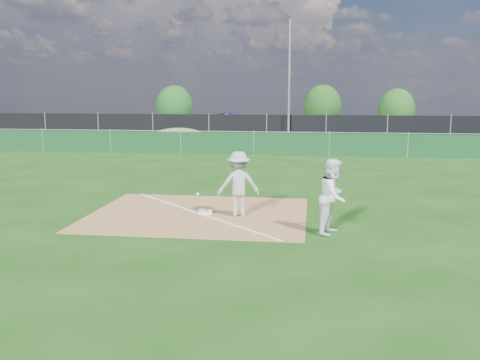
{
  "coord_description": "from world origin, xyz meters",
  "views": [
    {
      "loc": [
        3.12,
        -13.34,
        3.44
      ],
      "look_at": [
        1.17,
        1.0,
        1.0
      ],
      "focal_mm": 40.0,
      "sensor_mm": 36.0,
      "label": 1
    }
  ],
  "objects_px": {
    "car_right": "(345,127)",
    "tree_mid": "(323,106)",
    "tree_right": "(397,109)",
    "runner": "(333,196)",
    "light_pole": "(289,82)",
    "car_left": "(201,126)",
    "tree_left": "(174,107)",
    "car_mid": "(236,124)",
    "play_at_first": "(239,184)",
    "first_base": "(205,212)"
  },
  "relations": [
    {
      "from": "first_base",
      "to": "car_left",
      "type": "xyz_separation_m",
      "value": [
        -5.71,
        26.39,
        0.67
      ]
    },
    {
      "from": "light_pole",
      "to": "car_right",
      "type": "relative_size",
      "value": 1.87
    },
    {
      "from": "play_at_first",
      "to": "runner",
      "type": "bearing_deg",
      "value": -30.0
    },
    {
      "from": "car_left",
      "to": "car_right",
      "type": "relative_size",
      "value": 0.99
    },
    {
      "from": "car_left",
      "to": "tree_left",
      "type": "bearing_deg",
      "value": 34.7
    },
    {
      "from": "car_left",
      "to": "car_right",
      "type": "height_order",
      "value": "car_left"
    },
    {
      "from": "first_base",
      "to": "car_right",
      "type": "distance_m",
      "value": 27.7
    },
    {
      "from": "tree_left",
      "to": "first_base",
      "type": "bearing_deg",
      "value": -73.88
    },
    {
      "from": "play_at_first",
      "to": "tree_left",
      "type": "bearing_deg",
      "value": 107.64
    },
    {
      "from": "play_at_first",
      "to": "tree_mid",
      "type": "bearing_deg",
      "value": 85.28
    },
    {
      "from": "tree_left",
      "to": "tree_right",
      "type": "distance_m",
      "value": 18.92
    },
    {
      "from": "light_pole",
      "to": "tree_left",
      "type": "bearing_deg",
      "value": 136.77
    },
    {
      "from": "first_base",
      "to": "runner",
      "type": "bearing_deg",
      "value": -24.84
    },
    {
      "from": "tree_left",
      "to": "tree_mid",
      "type": "distance_m",
      "value": 13.0
    },
    {
      "from": "car_right",
      "to": "tree_left",
      "type": "distance_m",
      "value": 15.14
    },
    {
      "from": "runner",
      "to": "car_mid",
      "type": "height_order",
      "value": "runner"
    },
    {
      "from": "light_pole",
      "to": "runner",
      "type": "relative_size",
      "value": 4.35
    },
    {
      "from": "car_left",
      "to": "car_mid",
      "type": "relative_size",
      "value": 0.83
    },
    {
      "from": "car_mid",
      "to": "tree_left",
      "type": "height_order",
      "value": "tree_left"
    },
    {
      "from": "play_at_first",
      "to": "tree_left",
      "type": "height_order",
      "value": "tree_left"
    },
    {
      "from": "car_mid",
      "to": "car_left",
      "type": "bearing_deg",
      "value": 81.79
    },
    {
      "from": "car_left",
      "to": "tree_right",
      "type": "xyz_separation_m",
      "value": [
        15.53,
        5.45,
        1.12
      ]
    },
    {
      "from": "light_pole",
      "to": "car_right",
      "type": "distance_m",
      "value": 7.61
    },
    {
      "from": "light_pole",
      "to": "car_left",
      "type": "bearing_deg",
      "value": 146.09
    },
    {
      "from": "tree_right",
      "to": "runner",
      "type": "bearing_deg",
      "value": -100.77
    },
    {
      "from": "car_mid",
      "to": "tree_right",
      "type": "bearing_deg",
      "value": -83.55
    },
    {
      "from": "runner",
      "to": "car_mid",
      "type": "xyz_separation_m",
      "value": [
        -6.44,
        28.33,
        -0.07
      ]
    },
    {
      "from": "first_base",
      "to": "car_right",
      "type": "height_order",
      "value": "car_right"
    },
    {
      "from": "car_left",
      "to": "play_at_first",
      "type": "bearing_deg",
      "value": -164.95
    },
    {
      "from": "play_at_first",
      "to": "runner",
      "type": "distance_m",
      "value": 2.89
    },
    {
      "from": "car_right",
      "to": "tree_mid",
      "type": "distance_m",
      "value": 6.73
    },
    {
      "from": "light_pole",
      "to": "car_left",
      "type": "distance_m",
      "value": 9.07
    },
    {
      "from": "car_left",
      "to": "tree_left",
      "type": "xyz_separation_m",
      "value": [
        -3.38,
        5.06,
        1.26
      ]
    },
    {
      "from": "light_pole",
      "to": "car_mid",
      "type": "distance_m",
      "value": 7.35
    },
    {
      "from": "car_mid",
      "to": "tree_mid",
      "type": "distance_m",
      "value": 9.64
    },
    {
      "from": "light_pole",
      "to": "first_base",
      "type": "xyz_separation_m",
      "value": [
        -1.32,
        -21.67,
        -3.94
      ]
    },
    {
      "from": "runner",
      "to": "tree_mid",
      "type": "relative_size",
      "value": 0.47
    },
    {
      "from": "car_right",
      "to": "tree_mid",
      "type": "xyz_separation_m",
      "value": [
        -1.63,
        6.38,
        1.4
      ]
    },
    {
      "from": "light_pole",
      "to": "tree_left",
      "type": "distance_m",
      "value": 14.42
    },
    {
      "from": "car_mid",
      "to": "first_base",
      "type": "bearing_deg",
      "value": 171.06
    },
    {
      "from": "first_base",
      "to": "tree_left",
      "type": "relative_size",
      "value": 0.1
    },
    {
      "from": "car_mid",
      "to": "tree_right",
      "type": "xyz_separation_m",
      "value": [
        12.81,
        5.11,
        1.0
      ]
    },
    {
      "from": "play_at_first",
      "to": "car_right",
      "type": "bearing_deg",
      "value": 80.84
    },
    {
      "from": "play_at_first",
      "to": "tree_left",
      "type": "xyz_separation_m",
      "value": [
        -10.05,
        31.61,
        1.08
      ]
    },
    {
      "from": "light_pole",
      "to": "tree_mid",
      "type": "height_order",
      "value": "light_pole"
    },
    {
      "from": "runner",
      "to": "car_right",
      "type": "bearing_deg",
      "value": 16.22
    },
    {
      "from": "car_mid",
      "to": "tree_left",
      "type": "xyz_separation_m",
      "value": [
        -6.11,
        4.72,
        1.14
      ]
    },
    {
      "from": "car_left",
      "to": "tree_mid",
      "type": "height_order",
      "value": "tree_mid"
    },
    {
      "from": "car_mid",
      "to": "tree_mid",
      "type": "height_order",
      "value": "tree_mid"
    },
    {
      "from": "car_right",
      "to": "tree_left",
      "type": "xyz_separation_m",
      "value": [
        -14.46,
        4.28,
        1.36
      ]
    }
  ]
}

